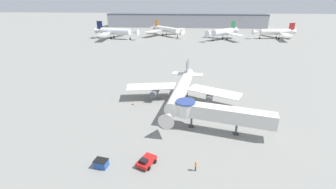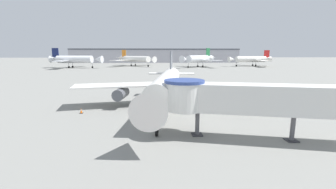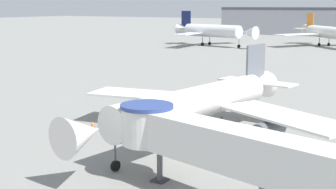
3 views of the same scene
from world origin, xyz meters
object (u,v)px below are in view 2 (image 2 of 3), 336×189
Objects in this scene: traffic_cone_port_wing at (81,111)px; main_airplane at (166,85)px; traffic_cone_starboard_wing at (251,111)px; jet_bridge at (250,98)px; background_jet_orange_tail at (135,59)px; background_jet_green_tail at (199,59)px; background_jet_navy_tail at (74,59)px; background_jet_red_tail at (252,59)px.

main_airplane is at bearing 8.19° from traffic_cone_port_wing.
traffic_cone_port_wing is (-24.13, 1.54, 0.01)m from traffic_cone_starboard_wing.
background_jet_orange_tail is at bearing 113.16° from jet_bridge.
background_jet_navy_tail is at bearing -131.11° from background_jet_green_tail.
traffic_cone_port_wing is at bearing -62.58° from background_jet_green_tail.
background_jet_navy_tail reaches higher than main_airplane.
background_jet_red_tail is at bearing 79.80° from jet_bridge.
background_jet_green_tail is at bearing 94.91° from jet_bridge.
traffic_cone_port_wing is at bearing -131.15° from background_jet_orange_tail.
jet_bridge is 0.61× the size of background_jet_navy_tail.
main_airplane is at bearing -56.57° from background_jet_green_tail.
traffic_cone_starboard_wing is (4.33, 9.14, -3.76)m from jet_bridge.
background_jet_green_tail is 37.07m from background_jet_red_tail.
main_airplane is 12.84m from traffic_cone_port_wing.
jet_bridge is 22.81m from traffic_cone_port_wing.
jet_bridge reaches higher than traffic_cone_starboard_wing.
traffic_cone_starboard_wing is 122.07m from background_jet_orange_tail.
traffic_cone_starboard_wing is 123.10m from background_jet_red_tail.
traffic_cone_port_wing is 133.26m from background_jet_red_tail.
main_airplane is 0.92× the size of background_jet_red_tail.
traffic_cone_starboard_wing is 0.98× the size of traffic_cone_port_wing.
traffic_cone_port_wing is at bearing -146.91° from background_jet_navy_tail.
background_jet_green_tail reaches higher than background_jet_red_tail.
background_jet_orange_tail is at bearing -152.71° from background_jet_green_tail.
background_jet_orange_tail is at bearing 91.05° from traffic_cone_port_wing.
background_jet_navy_tail is at bearing 120.31° from traffic_cone_starboard_wing.
background_jet_navy_tail reaches higher than jet_bridge.
traffic_cone_starboard_wing is (11.86, -3.31, -3.39)m from main_airplane.
background_jet_navy_tail is (-60.05, 102.74, 4.59)m from traffic_cone_starboard_wing.
background_jet_navy_tail is at bearing 109.54° from traffic_cone_port_wing.
background_jet_orange_tail is (-2.16, 117.58, 4.25)m from traffic_cone_port_wing.
background_jet_green_tail reaches higher than traffic_cone_starboard_wing.
traffic_cone_port_wing is at bearing 165.08° from jet_bridge.
background_jet_green_tail is at bearing 84.24° from main_airplane.
background_jet_navy_tail is at bearing 129.92° from jet_bridge.
background_jet_orange_tail is at bearing 104.98° from main_airplane.
background_jet_green_tail is (12.82, 105.06, 4.65)m from traffic_cone_starboard_wing.
main_airplane is 14.56m from jet_bridge.
background_jet_navy_tail is at bearing 163.68° from background_jet_orange_tail.
background_jet_navy_tail reaches higher than background_jet_red_tail.
background_jet_green_tail is at bearing 70.36° from traffic_cone_port_wing.
background_jet_green_tail is at bearing 83.04° from traffic_cone_starboard_wing.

